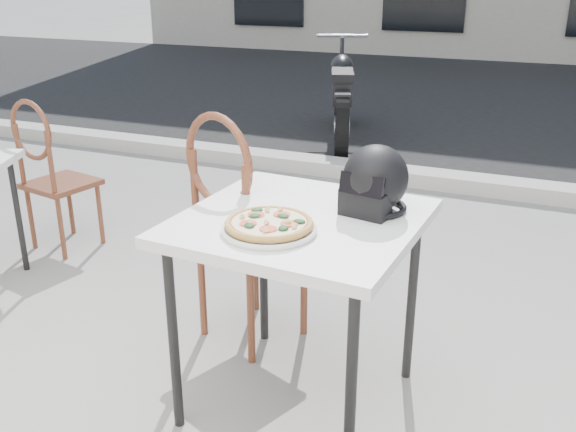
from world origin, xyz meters
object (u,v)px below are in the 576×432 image
at_px(cafe_table_main, 300,235).
at_px(motorcycle, 341,97).
at_px(helmet, 374,182).
at_px(cafe_chair_main, 238,219).
at_px(plate, 269,229).
at_px(pizza, 269,223).
at_px(cafe_chair_side, 49,168).

relative_size(cafe_table_main, motorcycle, 0.46).
relative_size(helmet, cafe_chair_main, 0.27).
distance_m(cafe_table_main, plate, 0.20).
bearing_deg(cafe_table_main, pizza, -104.35).
bearing_deg(helmet, motorcycle, 120.66).
height_order(cafe_table_main, cafe_chair_side, cafe_chair_side).
bearing_deg(cafe_chair_side, cafe_table_main, 168.89).
distance_m(plate, cafe_chair_main, 0.65).
relative_size(plate, motorcycle, 0.17).
relative_size(pizza, helmet, 1.16).
xyz_separation_m(helmet, cafe_chair_main, (-0.65, 0.14, -0.30)).
bearing_deg(plate, motorcycle, 105.10).
xyz_separation_m(plate, motorcycle, (-1.16, 4.31, -0.37)).
bearing_deg(cafe_chair_main, plate, 149.04).
bearing_deg(helmet, plate, -117.45).
xyz_separation_m(cafe_chair_side, motorcycle, (0.75, 3.32, -0.09)).
bearing_deg(motorcycle, plate, -93.97).
bearing_deg(cafe_table_main, cafe_chair_main, 143.43).
xyz_separation_m(helmet, cafe_chair_side, (-2.18, 0.64, -0.38)).
bearing_deg(helmet, cafe_table_main, -132.62).
distance_m(plate, cafe_chair_side, 2.17).
distance_m(cafe_table_main, cafe_chair_side, 2.12).
distance_m(cafe_chair_main, cafe_chair_side, 1.61).
xyz_separation_m(plate, cafe_chair_side, (-1.91, 0.99, -0.28)).
bearing_deg(cafe_chair_main, cafe_chair_side, 3.51).
distance_m(pizza, motorcycle, 4.48).
bearing_deg(cafe_chair_main, helmet, -170.89).
distance_m(plate, pizza, 0.02).
relative_size(cafe_table_main, plate, 2.62).
distance_m(cafe_table_main, motorcycle, 4.32).
height_order(cafe_table_main, pizza, pizza).
relative_size(cafe_chair_side, motorcycle, 0.49).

